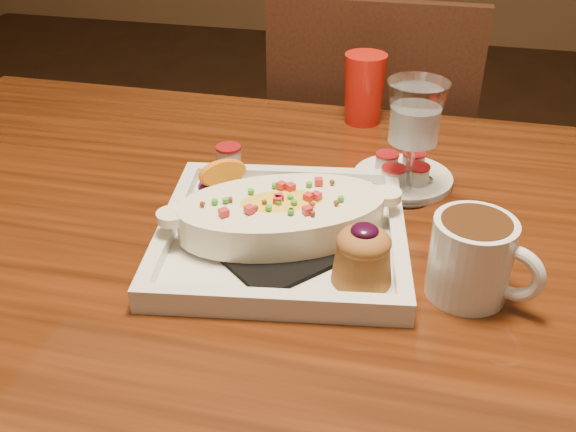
% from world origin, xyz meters
% --- Properties ---
extents(table, '(1.50, 0.90, 0.75)m').
position_xyz_m(table, '(0.00, 0.00, 0.65)').
color(table, '#61280D').
rests_on(table, floor).
extents(chair_far, '(0.42, 0.42, 0.93)m').
position_xyz_m(chair_far, '(-0.00, 0.63, 0.51)').
color(chair_far, black).
rests_on(chair_far, floor).
extents(plate, '(0.34, 0.34, 0.08)m').
position_xyz_m(plate, '(-0.04, -0.01, 0.78)').
color(plate, silver).
rests_on(plate, table).
extents(coffee_mug, '(0.12, 0.09, 0.09)m').
position_xyz_m(coffee_mug, '(0.18, -0.06, 0.80)').
color(coffee_mug, silver).
rests_on(coffee_mug, table).
extents(goblet, '(0.08, 0.08, 0.17)m').
position_xyz_m(goblet, '(0.10, 0.14, 0.87)').
color(goblet, silver).
rests_on(goblet, table).
extents(saucer, '(0.14, 0.14, 0.10)m').
position_xyz_m(saucer, '(0.09, 0.18, 0.76)').
color(saucer, silver).
rests_on(saucer, table).
extents(creamer_loose, '(0.04, 0.04, 0.03)m').
position_xyz_m(creamer_loose, '(-0.17, 0.18, 0.77)').
color(creamer_loose, silver).
rests_on(creamer_loose, table).
extents(red_tumbler, '(0.07, 0.07, 0.12)m').
position_xyz_m(red_tumbler, '(0.00, 0.39, 0.81)').
color(red_tumbler, red).
rests_on(red_tumbler, table).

